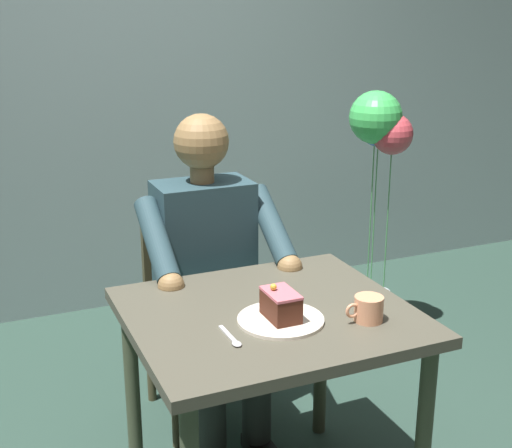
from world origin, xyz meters
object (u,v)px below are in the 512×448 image
Objects in this scene: chair at (197,298)px; coffee_cup at (368,308)px; dining_table at (269,340)px; dessert_spoon at (233,339)px; cake_slice at (280,305)px; balloon_display at (380,143)px; seated_person at (211,275)px.

chair is 0.95m from coffee_cup.
dining_table is 0.25m from dessert_spoon.
cake_slice is at bearing 87.73° from dining_table.
chair is at bearing -101.84° from dessert_spoon.
cake_slice is at bearing 89.76° from chair.
dessert_spoon is 0.12× the size of balloon_display.
chair is at bearing 16.46° from balloon_display.
dining_table is 0.71m from chair.
chair is (0.00, -0.70, -0.14)m from dining_table.
dessert_spoon is (0.17, 0.06, -0.05)m from cake_slice.
chair is 6.17× the size of dessert_spoon.
balloon_display is at bearing -163.54° from chair.
chair is 0.71× the size of balloon_display.
seated_person is at bearing 24.66° from balloon_display.
dessert_spoon is at bearing 19.01° from cake_slice.
coffee_cup is 0.10× the size of balloon_display.
balloon_display is at bearing -124.02° from coffee_cup.
cake_slice is (0.00, 0.08, 0.15)m from dining_table.
seated_person reaches higher than coffee_cup.
seated_person is at bearing -71.46° from coffee_cup.
dessert_spoon is (0.42, -0.04, -0.04)m from coffee_cup.
dessert_spoon is at bearing 78.16° from chair.
balloon_display reaches higher than dessert_spoon.
coffee_cup is at bearing 142.89° from dining_table.
balloon_display is at bearing -133.77° from cake_slice.
chair is 6.73× the size of cake_slice.
balloon_display is at bearing -135.91° from dining_table.
dessert_spoon reaches higher than dining_table.
cake_slice is at bearing -22.22° from coffee_cup.
balloon_display is (-1.04, -1.01, 0.37)m from dining_table.
seated_person reaches higher than chair.
coffee_cup is (-0.24, 0.18, 0.14)m from dining_table.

